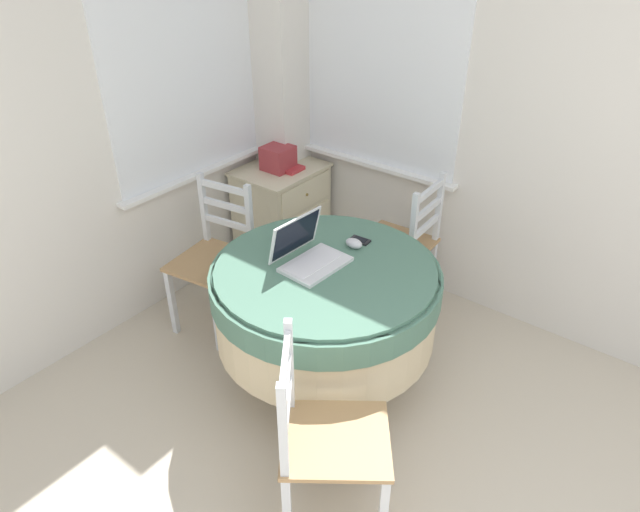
{
  "coord_description": "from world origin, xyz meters",
  "views": [
    {
      "loc": [
        -0.79,
        0.15,
        2.23
      ],
      "look_at": [
        1.21,
        1.71,
        0.66
      ],
      "focal_mm": 32.0,
      "sensor_mm": 36.0,
      "label": 1
    }
  ],
  "objects_px": {
    "laptop": "(308,254)",
    "dining_chair_camera_near": "(324,440)",
    "round_dining_table": "(325,297)",
    "computer_mouse": "(354,243)",
    "book_on_cabinet": "(284,166)",
    "dining_chair_near_right_window": "(402,246)",
    "corner_cabinet": "(282,213)",
    "dining_chair_near_back_window": "(215,259)",
    "storage_box": "(278,158)",
    "cell_phone": "(360,240)"
  },
  "relations": [
    {
      "from": "computer_mouse",
      "to": "book_on_cabinet",
      "type": "xyz_separation_m",
      "value": [
        0.61,
        1.01,
        -0.04
      ]
    },
    {
      "from": "laptop",
      "to": "computer_mouse",
      "type": "relative_size",
      "value": 3.64
    },
    {
      "from": "computer_mouse",
      "to": "laptop",
      "type": "bearing_deg",
      "value": 160.1
    },
    {
      "from": "dining_chair_near_right_window",
      "to": "storage_box",
      "type": "relative_size",
      "value": 4.95
    },
    {
      "from": "dining_chair_near_right_window",
      "to": "computer_mouse",
      "type": "bearing_deg",
      "value": -176.56
    },
    {
      "from": "laptop",
      "to": "cell_phone",
      "type": "bearing_deg",
      "value": -13.9
    },
    {
      "from": "laptop",
      "to": "dining_chair_camera_near",
      "type": "height_order",
      "value": "laptop"
    },
    {
      "from": "laptop",
      "to": "dining_chair_camera_near",
      "type": "bearing_deg",
      "value": -137.3
    },
    {
      "from": "round_dining_table",
      "to": "laptop",
      "type": "xyz_separation_m",
      "value": [
        -0.02,
        0.09,
        0.23
      ]
    },
    {
      "from": "dining_chair_near_back_window",
      "to": "corner_cabinet",
      "type": "bearing_deg",
      "value": 13.68
    },
    {
      "from": "dining_chair_near_right_window",
      "to": "dining_chair_near_back_window",
      "type": "bearing_deg",
      "value": 135.56
    },
    {
      "from": "round_dining_table",
      "to": "dining_chair_near_right_window",
      "type": "bearing_deg",
      "value": 2.28
    },
    {
      "from": "round_dining_table",
      "to": "computer_mouse",
      "type": "height_order",
      "value": "computer_mouse"
    },
    {
      "from": "cell_phone",
      "to": "dining_chair_camera_near",
      "type": "height_order",
      "value": "dining_chair_camera_near"
    },
    {
      "from": "dining_chair_near_right_window",
      "to": "laptop",
      "type": "bearing_deg",
      "value": 176.01
    },
    {
      "from": "computer_mouse",
      "to": "cell_phone",
      "type": "xyz_separation_m",
      "value": [
        0.07,
        0.01,
        -0.02
      ]
    },
    {
      "from": "storage_box",
      "to": "dining_chair_near_back_window",
      "type": "bearing_deg",
      "value": -166.1
    },
    {
      "from": "computer_mouse",
      "to": "dining_chair_camera_near",
      "type": "distance_m",
      "value": 1.06
    },
    {
      "from": "dining_chair_camera_near",
      "to": "book_on_cabinet",
      "type": "height_order",
      "value": "dining_chair_camera_near"
    },
    {
      "from": "dining_chair_near_right_window",
      "to": "dining_chair_camera_near",
      "type": "xyz_separation_m",
      "value": [
        -1.46,
        -0.52,
        0.0
      ]
    },
    {
      "from": "round_dining_table",
      "to": "book_on_cabinet",
      "type": "distance_m",
      "value": 1.32
    },
    {
      "from": "dining_chair_near_right_window",
      "to": "dining_chair_camera_near",
      "type": "height_order",
      "value": "same"
    },
    {
      "from": "laptop",
      "to": "computer_mouse",
      "type": "bearing_deg",
      "value": -19.9
    },
    {
      "from": "laptop",
      "to": "computer_mouse",
      "type": "xyz_separation_m",
      "value": [
        0.26,
        -0.09,
        -0.03
      ]
    },
    {
      "from": "round_dining_table",
      "to": "computer_mouse",
      "type": "bearing_deg",
      "value": -0.54
    },
    {
      "from": "book_on_cabinet",
      "to": "corner_cabinet",
      "type": "bearing_deg",
      "value": 135.24
    },
    {
      "from": "cell_phone",
      "to": "corner_cabinet",
      "type": "bearing_deg",
      "value": 62.69
    },
    {
      "from": "cell_phone",
      "to": "dining_chair_camera_near",
      "type": "xyz_separation_m",
      "value": [
        -0.96,
        -0.5,
        -0.28
      ]
    },
    {
      "from": "corner_cabinet",
      "to": "storage_box",
      "type": "bearing_deg",
      "value": -175.89
    },
    {
      "from": "round_dining_table",
      "to": "storage_box",
      "type": "height_order",
      "value": "storage_box"
    },
    {
      "from": "dining_chair_near_right_window",
      "to": "corner_cabinet",
      "type": "relative_size",
      "value": 1.31
    },
    {
      "from": "dining_chair_near_back_window",
      "to": "dining_chair_camera_near",
      "type": "relative_size",
      "value": 1.0
    },
    {
      "from": "computer_mouse",
      "to": "book_on_cabinet",
      "type": "distance_m",
      "value": 1.18
    },
    {
      "from": "round_dining_table",
      "to": "book_on_cabinet",
      "type": "relative_size",
      "value": 4.41
    },
    {
      "from": "cell_phone",
      "to": "dining_chair_near_right_window",
      "type": "distance_m",
      "value": 0.58
    },
    {
      "from": "corner_cabinet",
      "to": "book_on_cabinet",
      "type": "distance_m",
      "value": 0.36
    },
    {
      "from": "dining_chair_near_back_window",
      "to": "storage_box",
      "type": "relative_size",
      "value": 4.95
    },
    {
      "from": "laptop",
      "to": "dining_chair_near_right_window",
      "type": "xyz_separation_m",
      "value": [
        0.83,
        -0.06,
        -0.32
      ]
    },
    {
      "from": "round_dining_table",
      "to": "cell_phone",
      "type": "height_order",
      "value": "cell_phone"
    },
    {
      "from": "dining_chair_near_right_window",
      "to": "cell_phone",
      "type": "bearing_deg",
      "value": -177.39
    },
    {
      "from": "computer_mouse",
      "to": "storage_box",
      "type": "xyz_separation_m",
      "value": [
        0.57,
        1.02,
        0.03
      ]
    },
    {
      "from": "storage_box",
      "to": "book_on_cabinet",
      "type": "xyz_separation_m",
      "value": [
        0.04,
        -0.02,
        -0.07
      ]
    },
    {
      "from": "round_dining_table",
      "to": "corner_cabinet",
      "type": "relative_size",
      "value": 1.65
    },
    {
      "from": "book_on_cabinet",
      "to": "computer_mouse",
      "type": "bearing_deg",
      "value": -121.36
    },
    {
      "from": "round_dining_table",
      "to": "cell_phone",
      "type": "relative_size",
      "value": 10.39
    },
    {
      "from": "dining_chair_near_back_window",
      "to": "dining_chair_camera_near",
      "type": "bearing_deg",
      "value": -116.64
    },
    {
      "from": "corner_cabinet",
      "to": "round_dining_table",
      "type": "bearing_deg",
      "value": -129.14
    },
    {
      "from": "book_on_cabinet",
      "to": "laptop",
      "type": "bearing_deg",
      "value": -133.58
    },
    {
      "from": "round_dining_table",
      "to": "corner_cabinet",
      "type": "height_order",
      "value": "round_dining_table"
    },
    {
      "from": "dining_chair_near_back_window",
      "to": "corner_cabinet",
      "type": "xyz_separation_m",
      "value": [
        0.82,
        0.2,
        -0.1
      ]
    }
  ]
}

